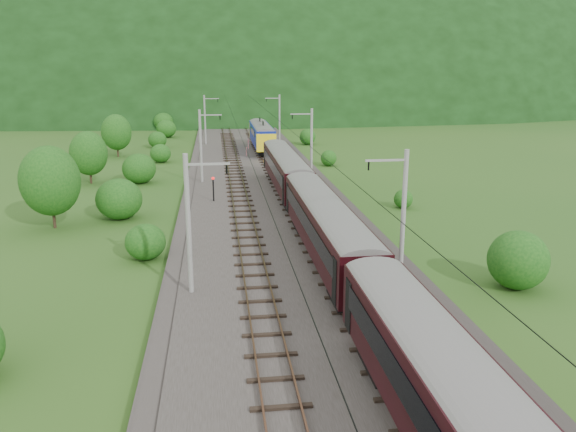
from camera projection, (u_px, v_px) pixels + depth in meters
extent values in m
plane|color=#27551A|center=(298.00, 291.00, 33.12)|extent=(600.00, 600.00, 0.00)
cube|color=#38332D|center=(279.00, 239.00, 42.66)|extent=(14.00, 220.00, 0.30)
cube|color=brown|center=(238.00, 236.00, 42.19)|extent=(0.08, 220.00, 0.15)
cube|color=brown|center=(257.00, 235.00, 42.36)|extent=(0.08, 220.00, 0.15)
cube|color=black|center=(247.00, 237.00, 42.31)|extent=(2.40, 220.00, 0.12)
cube|color=brown|center=(301.00, 234.00, 42.78)|extent=(0.08, 220.00, 0.15)
cube|color=brown|center=(319.00, 233.00, 42.96)|extent=(0.08, 220.00, 0.15)
cube|color=black|center=(310.00, 235.00, 42.90)|extent=(2.40, 220.00, 0.12)
cylinder|color=gray|center=(188.00, 225.00, 31.24)|extent=(0.28, 0.28, 8.00)
cube|color=gray|center=(208.00, 164.00, 30.51)|extent=(2.40, 0.12, 0.12)
cylinder|color=black|center=(227.00, 169.00, 30.71)|extent=(0.10, 0.10, 0.50)
cylinder|color=gray|center=(201.00, 146.00, 61.90)|extent=(0.28, 0.28, 8.00)
cube|color=gray|center=(211.00, 115.00, 61.17)|extent=(2.40, 0.12, 0.12)
cylinder|color=black|center=(220.00, 118.00, 61.37)|extent=(0.10, 0.10, 0.50)
cylinder|color=gray|center=(205.00, 120.00, 92.56)|extent=(0.28, 0.28, 8.00)
cube|color=gray|center=(212.00, 99.00, 91.83)|extent=(2.40, 0.12, 0.12)
cylinder|color=black|center=(218.00, 100.00, 92.03)|extent=(0.10, 0.10, 0.50)
cylinder|color=gray|center=(207.00, 106.00, 123.22)|extent=(0.28, 0.28, 8.00)
cube|color=gray|center=(212.00, 90.00, 122.49)|extent=(2.40, 0.12, 0.12)
cylinder|color=black|center=(217.00, 92.00, 122.69)|extent=(0.10, 0.10, 0.50)
cylinder|color=gray|center=(208.00, 98.00, 153.88)|extent=(0.28, 0.28, 8.00)
cube|color=gray|center=(212.00, 86.00, 153.15)|extent=(2.40, 0.12, 0.12)
cylinder|color=black|center=(216.00, 87.00, 153.35)|extent=(0.10, 0.10, 0.50)
cylinder|color=gray|center=(403.00, 217.00, 32.77)|extent=(0.28, 0.28, 8.00)
cube|color=gray|center=(386.00, 160.00, 31.74)|extent=(2.40, 0.12, 0.12)
cylinder|color=black|center=(369.00, 166.00, 31.70)|extent=(0.10, 0.10, 0.50)
cylinder|color=gray|center=(311.00, 144.00, 63.43)|extent=(0.28, 0.28, 8.00)
cube|color=gray|center=(301.00, 114.00, 62.40)|extent=(2.40, 0.12, 0.12)
cylinder|color=black|center=(292.00, 117.00, 62.36)|extent=(0.10, 0.10, 0.50)
cylinder|color=gray|center=(280.00, 119.00, 94.09)|extent=(0.28, 0.28, 8.00)
cube|color=gray|center=(272.00, 98.00, 93.06)|extent=(2.40, 0.12, 0.12)
cylinder|color=black|center=(266.00, 100.00, 93.02)|extent=(0.10, 0.10, 0.50)
cylinder|color=gray|center=(263.00, 106.00, 124.75)|extent=(0.28, 0.28, 8.00)
cube|color=gray|center=(258.00, 90.00, 123.72)|extent=(2.40, 0.12, 0.12)
cylinder|color=black|center=(253.00, 92.00, 123.67)|extent=(0.10, 0.10, 0.50)
cylinder|color=gray|center=(253.00, 98.00, 155.41)|extent=(0.28, 0.28, 8.00)
cube|color=gray|center=(249.00, 85.00, 154.38)|extent=(2.40, 0.12, 0.12)
cylinder|color=black|center=(245.00, 87.00, 154.33)|extent=(0.10, 0.10, 0.50)
cylinder|color=black|center=(246.00, 148.00, 40.57)|extent=(0.03, 198.00, 0.03)
cylinder|color=black|center=(311.00, 147.00, 41.16)|extent=(0.03, 198.00, 0.03)
ellipsoid|color=black|center=(223.00, 92.00, 282.22)|extent=(504.00, 360.00, 244.00)
ellipsoid|color=black|center=(1.00, 90.00, 305.74)|extent=(336.00, 280.00, 132.00)
cube|color=black|center=(467.00, 427.00, 16.19)|extent=(2.68, 20.33, 2.77)
cylinder|color=gray|center=(471.00, 388.00, 15.87)|extent=(2.68, 20.22, 2.68)
cube|color=black|center=(422.00, 420.00, 15.94)|extent=(0.05, 17.89, 1.06)
cube|color=black|center=(512.00, 413.00, 16.28)|extent=(0.05, 17.89, 1.06)
cube|color=black|center=(390.00, 359.00, 23.48)|extent=(2.03, 2.96, 0.83)
cube|color=black|center=(326.00, 226.00, 36.57)|extent=(2.68, 20.33, 2.77)
cylinder|color=gray|center=(326.00, 207.00, 36.25)|extent=(2.68, 20.22, 2.68)
cube|color=black|center=(305.00, 222.00, 36.32)|extent=(0.05, 17.89, 1.06)
cube|color=black|center=(346.00, 220.00, 36.65)|extent=(0.05, 17.89, 1.06)
cube|color=black|center=(350.00, 294.00, 30.22)|extent=(2.03, 2.96, 0.83)
cube|color=black|center=(308.00, 223.00, 43.85)|extent=(2.03, 2.96, 0.83)
cube|color=black|center=(285.00, 169.00, 56.95)|extent=(2.68, 20.33, 2.77)
cylinder|color=gray|center=(285.00, 156.00, 56.63)|extent=(2.68, 20.22, 2.68)
cube|color=black|center=(272.00, 166.00, 56.70)|extent=(0.05, 17.89, 1.06)
cube|color=black|center=(299.00, 165.00, 57.03)|extent=(0.05, 17.89, 1.06)
cube|color=black|center=(295.00, 202.00, 50.60)|extent=(2.03, 2.96, 0.83)
cube|color=black|center=(278.00, 173.00, 64.23)|extent=(2.03, 2.96, 0.83)
cube|color=#14269F|center=(262.00, 135.00, 85.30)|extent=(2.68, 16.63, 2.77)
cylinder|color=gray|center=(261.00, 126.00, 84.97)|extent=(2.68, 16.55, 2.68)
cube|color=black|center=(253.00, 132.00, 85.04)|extent=(0.05, 14.63, 1.06)
cube|color=black|center=(270.00, 132.00, 85.38)|extent=(0.05, 14.63, 1.06)
cube|color=black|center=(265.00, 152.00, 80.18)|extent=(2.03, 2.96, 0.83)
cube|color=black|center=(259.00, 141.00, 91.34)|extent=(2.03, 2.96, 0.83)
cube|color=yellow|center=(258.00, 130.00, 93.12)|extent=(2.73, 0.50, 2.49)
cube|color=yellow|center=(266.00, 143.00, 77.57)|extent=(2.73, 0.50, 2.49)
cube|color=black|center=(260.00, 120.00, 87.68)|extent=(0.08, 1.60, 0.83)
cylinder|color=red|center=(247.00, 152.00, 80.75)|extent=(0.14, 0.14, 1.30)
cylinder|color=red|center=(248.00, 144.00, 87.77)|extent=(0.17, 0.17, 1.60)
cylinder|color=black|center=(213.00, 190.00, 53.69)|extent=(0.15, 0.15, 2.17)
sphere|color=red|center=(213.00, 178.00, 53.39)|extent=(0.26, 0.26, 0.26)
ellipsoid|color=#164A13|center=(145.00, 242.00, 38.29)|extent=(2.76, 2.76, 2.49)
ellipsoid|color=#164A13|center=(119.00, 199.00, 48.32)|extent=(3.94, 3.94, 3.55)
ellipsoid|color=#164A13|center=(139.00, 169.00, 63.19)|extent=(3.75, 3.75, 3.38)
ellipsoid|color=#164A13|center=(160.00, 153.00, 76.98)|extent=(2.83, 2.83, 2.55)
ellipsoid|color=#164A13|center=(157.00, 140.00, 90.79)|extent=(2.95, 2.95, 2.66)
ellipsoid|color=#164A13|center=(166.00, 129.00, 103.94)|extent=(3.62, 3.62, 3.26)
ellipsoid|color=#164A13|center=(163.00, 122.00, 115.48)|extent=(4.01, 4.01, 3.61)
cylinder|color=black|center=(53.00, 206.00, 45.59)|extent=(0.24, 0.24, 3.68)
ellipsoid|color=#164A13|center=(50.00, 181.00, 45.04)|extent=(4.74, 4.74, 5.68)
cylinder|color=black|center=(90.00, 169.00, 63.13)|extent=(0.24, 0.24, 3.21)
ellipsoid|color=#164A13|center=(89.00, 153.00, 62.66)|extent=(4.13, 4.13, 4.96)
cylinder|color=black|center=(117.00, 145.00, 81.74)|extent=(0.24, 0.24, 3.35)
ellipsoid|color=#164A13|center=(116.00, 132.00, 81.24)|extent=(4.31, 4.31, 5.18)
ellipsoid|color=#164A13|center=(518.00, 263.00, 33.19)|extent=(3.54, 3.54, 3.18)
ellipsoid|color=#164A13|center=(403.00, 200.00, 52.28)|extent=(1.76, 1.76, 1.58)
ellipsoid|color=#164A13|center=(329.00, 159.00, 74.41)|extent=(2.10, 2.10, 1.89)
ellipsoid|color=#164A13|center=(308.00, 138.00, 94.49)|extent=(2.70, 2.70, 2.43)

